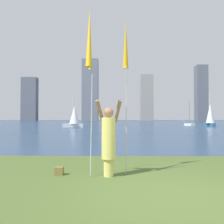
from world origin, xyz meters
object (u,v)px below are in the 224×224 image
object	(u,v)px
person	(109,138)
kite_flag_left	(89,41)
sailboat_2	(189,124)
sailboat_6	(210,115)
sailboat_0	(74,117)
bag	(59,171)
kite_flag_right	(126,48)

from	to	relation	value
person	kite_flag_left	size ratio (longest dim) A/B	0.47
sailboat_2	sailboat_6	size ratio (longest dim) A/B	0.79
kite_flag_left	sailboat_0	xyz separation A→B (m)	(-5.67, 30.08, -1.94)
bag	sailboat_6	world-z (taller)	sailboat_6
person	sailboat_0	xyz separation A→B (m)	(-6.14, 29.69, 0.55)
bag	sailboat_0	distance (m)	29.99
kite_flag_right	person	bearing A→B (deg)	-139.68
kite_flag_left	kite_flag_right	xyz separation A→B (m)	(0.95, 0.79, 0.04)
kite_flag_right	sailboat_2	distance (m)	38.56
sailboat_2	sailboat_6	distance (m)	4.08
person	bag	size ratio (longest dim) A/B	9.02
bag	sailboat_0	xyz separation A→B (m)	(-4.80, 29.57, 1.44)
kite_flag_left	bag	world-z (taller)	kite_flag_left
sailboat_6	sailboat_2	bearing A→B (deg)	136.89
kite_flag_left	sailboat_6	xyz separation A→B (m)	(16.61, 34.43, -1.55)
bag	sailboat_0	world-z (taller)	sailboat_0
kite_flag_left	kite_flag_right	bearing A→B (deg)	40.01
kite_flag_left	bag	bearing A→B (deg)	149.36
kite_flag_left	sailboat_0	world-z (taller)	sailboat_0
kite_flag_left	kite_flag_right	world-z (taller)	kite_flag_left
person	kite_flag_right	size ratio (longest dim) A/B	0.47
sailboat_6	bag	bearing A→B (deg)	-117.27
bag	sailboat_2	size ratio (longest dim) A/B	0.05
sailboat_0	sailboat_2	distance (m)	20.78
kite_flag_left	bag	size ratio (longest dim) A/B	19.30
kite_flag_right	bag	xyz separation A→B (m)	(-1.82, -0.28, -3.42)
person	bag	xyz separation A→B (m)	(-1.34, 0.12, -0.89)
kite_flag_right	sailboat_0	size ratio (longest dim) A/B	0.96
person	sailboat_2	distance (m)	38.96
bag	sailboat_6	size ratio (longest dim) A/B	0.04
bag	kite_flag_left	bearing A→B (deg)	-30.64
kite_flag_right	sailboat_2	bearing A→B (deg)	70.30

